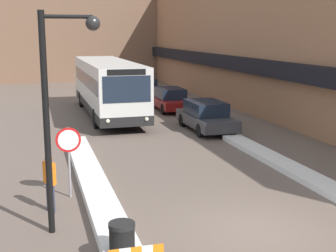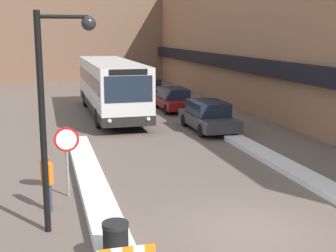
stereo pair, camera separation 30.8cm
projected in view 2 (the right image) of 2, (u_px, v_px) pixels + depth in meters
name	position (u px, v px, depth m)	size (l,w,h in m)	color
ground_plane	(253.00, 231.00, 11.97)	(160.00, 160.00, 0.00)	#66564C
building_row_right	(239.00, 38.00, 36.33)	(5.50, 60.00, 9.25)	#996B4C
building_backdrop_far	(87.00, 17.00, 50.86)	(26.00, 8.00, 13.34)	brown
snow_bank_left	(94.00, 189.00, 14.81)	(0.90, 14.33, 0.30)	silver
snow_bank_right	(306.00, 177.00, 16.10)	(0.90, 12.84, 0.22)	silver
city_bus	(111.00, 86.00, 28.51)	(2.72, 12.44, 3.32)	silver
parked_car_front	(208.00, 116.00, 24.19)	(1.93, 4.58, 1.52)	#38383D
parked_car_middle	(174.00, 99.00, 30.45)	(1.89, 4.28, 1.46)	maroon
parked_car_back	(149.00, 87.00, 37.37)	(1.79, 4.64, 1.40)	maroon
stop_sign	(67.00, 147.00, 14.21)	(0.76, 0.08, 2.20)	gray
street_lamp	(54.00, 96.00, 11.39)	(1.46, 0.36, 5.52)	black
pedestrian	(47.00, 177.00, 13.22)	(0.35, 0.51, 1.67)	#333851
trash_bin	(116.00, 243.00, 10.24)	(0.59, 0.59, 0.95)	black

